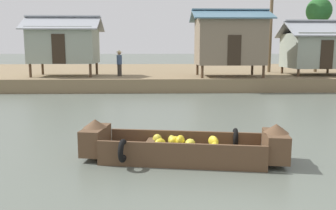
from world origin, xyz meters
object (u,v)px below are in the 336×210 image
stilt_house_mid_left (229,41)px  palm_tree_mid (319,12)px  stilt_house_mid_right (315,49)px  vendor_person (119,62)px  stilt_house_left (64,44)px  banana_boat (184,147)px

stilt_house_mid_left → palm_tree_mid: bearing=28.8°
stilt_house_mid_right → vendor_person: (-13.06, -0.51, -0.78)m
stilt_house_mid_right → palm_tree_mid: size_ratio=0.81×
stilt_house_mid_right → vendor_person: 13.09m
stilt_house_left → stilt_house_mid_right: bearing=1.2°
banana_boat → palm_tree_mid: (11.46, 18.85, 4.94)m
stilt_house_mid_right → stilt_house_left: bearing=-178.8°
stilt_house_mid_left → vendor_person: 7.18m
stilt_house_mid_left → stilt_house_mid_right: stilt_house_mid_left is taller
banana_boat → stilt_house_mid_right: 18.87m
banana_boat → stilt_house_mid_right: (10.03, 15.82, 2.20)m
stilt_house_mid_right → stilt_house_mid_left: bearing=-169.9°
banana_boat → palm_tree_mid: palm_tree_mid is taller
banana_boat → vendor_person: (-3.03, 15.32, 1.42)m
stilt_house_mid_left → vendor_person: (-7.03, 0.57, -1.33)m
banana_boat → vendor_person: bearing=101.2°
stilt_house_left → palm_tree_mid: bearing=10.6°
stilt_house_mid_left → stilt_house_mid_right: size_ratio=1.10×
stilt_house_left → stilt_house_mid_left: stilt_house_mid_left is taller
banana_boat → stilt_house_left: stilt_house_left is taller
stilt_house_left → palm_tree_mid: (18.03, 3.39, 2.40)m
stilt_house_mid_right → palm_tree_mid: bearing=64.7°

